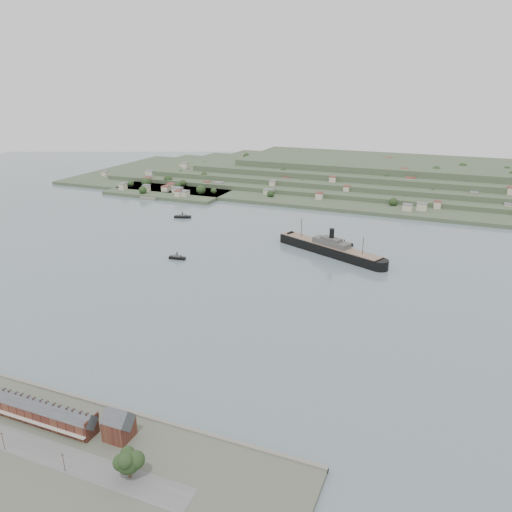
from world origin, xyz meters
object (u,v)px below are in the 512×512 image
at_px(gabled_building, 119,425).
at_px(steamship, 326,248).
at_px(terrace_row, 40,411).
at_px(fig_tree, 128,462).
at_px(tugboat, 177,257).

bearing_deg(gabled_building, steamship, 85.96).
distance_m(terrace_row, gabled_building, 37.74).
bearing_deg(steamship, fig_tree, -90.28).
bearing_deg(gabled_building, tugboat, 114.69).
relative_size(steamship, fig_tree, 8.72).
bearing_deg(fig_tree, tugboat, 116.69).
relative_size(terrace_row, tugboat, 3.94).
distance_m(gabled_building, steamship, 257.93).
bearing_deg(tugboat, fig_tree, -63.31).
xyz_separation_m(steamship, fig_tree, (-1.32, -273.93, 4.44)).
xyz_separation_m(terrace_row, gabled_building, (37.50, 4.02, 1.34)).
xyz_separation_m(gabled_building, fig_tree, (16.85, -16.65, 1.26)).
bearing_deg(terrace_row, fig_tree, -13.08).
bearing_deg(gabled_building, fig_tree, -44.67).
xyz_separation_m(gabled_building, steamship, (18.17, 257.27, -3.18)).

